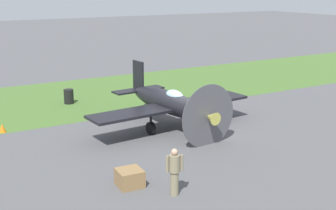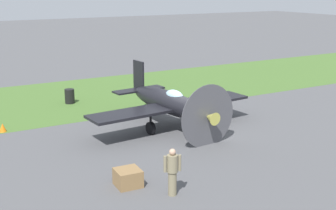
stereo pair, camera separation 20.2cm
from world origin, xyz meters
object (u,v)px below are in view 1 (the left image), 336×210
Objects in this scene: airplane_lead at (170,103)px; supply_crate at (130,178)px; runway_marker_cone at (2,128)px; fuel_drum at (69,96)px; ground_crew_chief at (174,171)px.

supply_crate is (4.84, 5.32, -1.03)m from airplane_lead.
airplane_lead is 20.67× the size of runway_marker_cone.
fuel_drum is 1.00× the size of supply_crate.
fuel_drum is at bearing 103.72° from ground_crew_chief.
ground_crew_chief reaches higher than supply_crate.
ground_crew_chief is at bearing 86.22° from fuel_drum.
airplane_lead is at bearing 110.89° from fuel_drum.
ground_crew_chief is at bearing 110.02° from runway_marker_cone.
runway_marker_cone is at bearing 39.18° from fuel_drum.
supply_crate is (1.03, -1.47, -0.59)m from ground_crew_chief.
airplane_lead reaches higher than ground_crew_chief.
runway_marker_cone is at bearing -30.11° from airplane_lead.
airplane_lead is 8.09m from fuel_drum.
runway_marker_cone is at bearing -72.84° from supply_crate.
runway_marker_cone is at bearing 127.51° from ground_crew_chief.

